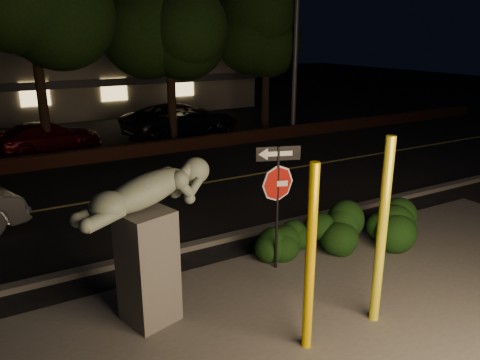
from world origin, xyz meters
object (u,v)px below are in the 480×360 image
yellow_pole_right (382,233)px  sculpture (148,230)px  yellow_pole_left (310,260)px  parked_car_darkred (48,137)px  signpost (278,184)px  parked_car_dark (181,120)px

yellow_pole_right → sculpture: (-3.15, 1.83, 0.04)m
yellow_pole_left → yellow_pole_right: (1.40, 0.01, 0.10)m
sculpture → parked_car_darkred: size_ratio=0.61×
yellow_pole_left → signpost: 2.51m
signpost → parked_car_darkred: 12.76m
yellow_pole_right → sculpture: 3.64m
signpost → sculpture: sculpture is taller
yellow_pole_left → yellow_pole_right: size_ratio=0.93×
signpost → yellow_pole_left: bearing=-93.9°
signpost → sculpture: size_ratio=0.98×
yellow_pole_left → signpost: size_ratio=1.15×
parked_car_darkred → parked_car_dark: parked_car_dark is taller
signpost → parked_car_dark: 13.23m
signpost → sculpture: 2.77m
yellow_pole_right → signpost: bearing=100.4°
yellow_pole_right → yellow_pole_left: bearing=-179.5°
sculpture → parked_car_darkred: bearing=72.9°
parked_car_dark → yellow_pole_right: bearing=162.7°
yellow_pole_left → signpost: yellow_pole_left is taller
yellow_pole_right → sculpture: yellow_pole_right is taller
yellow_pole_left → parked_car_darkred: size_ratio=0.69×
parked_car_darkred → signpost: bearing=174.7°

